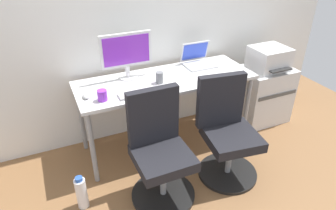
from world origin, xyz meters
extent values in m
plane|color=brown|center=(0.00, 0.00, 0.00)|extent=(5.28, 5.28, 0.00)
cube|color=white|center=(0.00, 0.39, 1.30)|extent=(4.40, 0.04, 2.60)
cube|color=silver|center=(0.00, 0.00, 0.74)|extent=(1.70, 0.62, 0.03)
cylinder|color=gray|center=(-0.80, -0.26, 0.36)|extent=(0.04, 0.04, 0.72)
cylinder|color=gray|center=(0.80, -0.26, 0.36)|extent=(0.04, 0.04, 0.72)
cylinder|color=gray|center=(-0.80, 0.26, 0.36)|extent=(0.04, 0.04, 0.72)
cylinder|color=gray|center=(0.80, 0.26, 0.36)|extent=(0.04, 0.04, 0.72)
cylinder|color=black|center=(-0.33, -0.67, 0.01)|extent=(0.54, 0.54, 0.03)
cylinder|color=gray|center=(-0.33, -0.67, 0.20)|extent=(0.05, 0.05, 0.34)
cube|color=black|center=(-0.33, -0.67, 0.41)|extent=(0.44, 0.44, 0.09)
cube|color=black|center=(-0.33, -0.49, 0.70)|extent=(0.42, 0.07, 0.48)
cylinder|color=black|center=(0.33, -0.67, 0.01)|extent=(0.54, 0.54, 0.03)
cylinder|color=gray|center=(0.33, -0.67, 0.20)|extent=(0.05, 0.05, 0.34)
cube|color=black|center=(0.33, -0.67, 0.41)|extent=(0.50, 0.50, 0.09)
cube|color=black|center=(0.30, -0.49, 0.70)|extent=(0.43, 0.13, 0.48)
cube|color=silver|center=(1.22, -0.01, 0.32)|extent=(0.56, 0.44, 0.65)
cube|color=#4C4C4C|center=(1.22, -0.24, 0.42)|extent=(0.51, 0.01, 0.04)
cube|color=silver|center=(1.22, -0.01, 0.77)|extent=(0.38, 0.34, 0.24)
cube|color=#262626|center=(1.22, -0.21, 0.71)|extent=(0.27, 0.06, 0.01)
cylinder|color=white|center=(-0.97, -0.51, 0.14)|extent=(0.09, 0.09, 0.28)
cylinder|color=#2D59B2|center=(-0.97, -0.51, 0.30)|extent=(0.06, 0.06, 0.03)
cylinder|color=silver|center=(-0.32, 0.17, 0.76)|extent=(0.18, 0.18, 0.01)
cylinder|color=silver|center=(-0.32, 0.17, 0.82)|extent=(0.04, 0.04, 0.11)
cube|color=silver|center=(-0.32, 0.17, 1.03)|extent=(0.48, 0.03, 0.31)
cube|color=purple|center=(-0.32, 0.15, 1.03)|extent=(0.43, 0.00, 0.26)
cube|color=silver|center=(0.45, 0.12, 0.76)|extent=(0.31, 0.22, 0.02)
cube|color=silver|center=(0.45, 0.26, 0.87)|extent=(0.31, 0.06, 0.21)
cube|color=blue|center=(0.45, 0.25, 0.87)|extent=(0.28, 0.04, 0.17)
cube|color=#B7B7B7|center=(-0.35, -0.19, 0.76)|extent=(0.34, 0.12, 0.02)
cube|color=#B7B7B7|center=(0.45, -0.23, 0.76)|extent=(0.34, 0.12, 0.02)
ellipsoid|color=#2D2D2D|center=(0.69, -0.24, 0.77)|extent=(0.06, 0.10, 0.03)
ellipsoid|color=#B7B7B7|center=(-0.76, -0.07, 0.77)|extent=(0.06, 0.10, 0.03)
cylinder|color=purple|center=(-0.65, -0.17, 0.80)|extent=(0.08, 0.08, 0.09)
cylinder|color=slate|center=(-0.09, -0.06, 0.81)|extent=(0.07, 0.07, 0.10)
camera|label=1|loc=(-1.05, -2.38, 1.98)|focal=32.39mm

